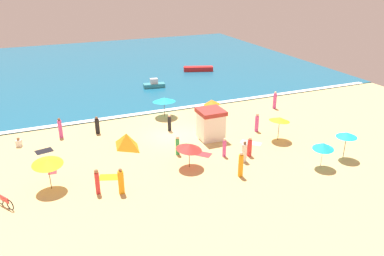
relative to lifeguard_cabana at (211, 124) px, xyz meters
name	(u,v)px	position (x,y,z in m)	size (l,w,h in m)	color
ground_plane	(172,136)	(-3.00, 1.77, -1.34)	(60.00, 60.00, 0.00)	#D8B775
ocean_water	(108,67)	(-3.00, 29.77, -1.29)	(60.00, 44.00, 0.10)	#196084
wave_breaker_foam	(151,112)	(-3.00, 8.07, -1.24)	(57.00, 0.70, 0.01)	white
lifeguard_cabana	(211,124)	(0.00, 0.00, 0.00)	(2.16, 2.21, 2.64)	white
beach_umbrella_0	(323,146)	(5.31, -8.07, 0.42)	(2.24, 2.24, 2.07)	silver
beach_umbrella_1	(47,162)	(-13.55, -3.41, 0.70)	(2.18, 2.21, 2.35)	#4C3823
beach_umbrella_2	(189,147)	(-3.76, -4.20, 0.34)	(2.71, 2.70, 2.01)	#4C3823
beach_umbrella_3	(164,100)	(-1.99, 6.62, 0.42)	(2.32, 2.34, 2.05)	#4C3823
beach_umbrella_4	(280,119)	(5.25, -2.62, 0.57)	(2.32, 2.30, 2.18)	#4C3823
beach_umbrella_5	(212,102)	(1.82, 3.64, 0.59)	(2.23, 2.23, 2.24)	silver
beach_umbrella_6	(347,135)	(7.95, -7.57, 0.67)	(1.95, 1.94, 2.24)	#4C3823
beach_tent	(127,140)	(-7.23, 0.96, -0.72)	(2.32, 2.72, 1.25)	orange
parked_bicycle	(5,201)	(-16.36, -4.54, -0.96)	(1.05, 1.55, 0.76)	black
beachgoer_0	(275,100)	(9.59, 4.33, -0.46)	(0.52, 0.52, 1.87)	#D84CA5
beachgoer_1	(224,148)	(-0.53, -3.65, -0.59)	(0.31, 0.31, 1.58)	#D84CA5
beachgoer_2	(178,145)	(-3.82, -1.90, -0.56)	(0.44, 0.44, 1.61)	green
beachgoer_3	(257,123)	(4.53, -0.28, -0.52)	(0.37, 0.37, 1.74)	#D84CA5
beachgoer_4	(169,123)	(-2.78, 2.91, -0.57)	(0.46, 0.46, 1.62)	black
beachgoer_5	(19,143)	(-15.54, 4.65, -1.00)	(0.52, 0.52, 0.82)	white
beachgoer_6	(244,152)	(0.49, -5.01, -0.56)	(0.56, 0.56, 1.70)	white
beachgoer_7	(121,182)	(-9.28, -5.81, -0.48)	(0.51, 0.51, 1.85)	orange
beachgoer_8	(97,126)	(-8.97, 4.90, -0.60)	(0.55, 0.55, 1.62)	black
beachgoer_9	(60,128)	(-12.11, 5.21, -0.47)	(0.48, 0.48, 1.84)	#D84CA5
beachgoer_10	(250,147)	(1.35, -4.34, -0.60)	(0.52, 0.52, 1.61)	red
beachgoer_11	(241,165)	(-0.91, -6.90, -0.43)	(0.47, 0.47, 1.93)	orange
beachgoer_12	(97,182)	(-10.73, -5.24, -0.45)	(0.35, 0.35, 1.81)	red
beach_towel_0	(251,143)	(2.75, -2.30, -1.34)	(1.73, 1.77, 0.01)	white
beach_towel_1	(111,177)	(-9.53, -3.45, -1.34)	(1.88, 1.42, 0.01)	orange
beach_towel_2	(52,170)	(-13.31, -0.75, -1.34)	(0.73, 1.36, 0.01)	red
beach_towel_3	(203,154)	(-1.91, -2.71, -1.34)	(1.49, 1.51, 0.01)	red
beach_towel_4	(44,151)	(-13.69, 2.90, -1.34)	(1.51, 1.23, 0.01)	black
small_boat_0	(198,69)	(8.45, 21.91, -0.93)	(4.32, 2.37, 0.63)	red
small_boat_1	(154,84)	(0.05, 16.48, -0.88)	(2.75, 1.37, 1.12)	teal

